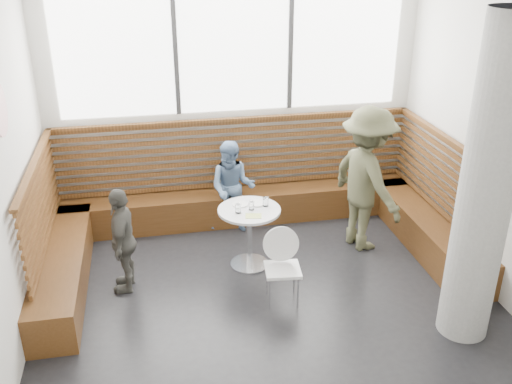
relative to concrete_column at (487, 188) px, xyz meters
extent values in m
cube|color=silver|center=(-1.85, 0.60, 0.00)|extent=(5.00, 5.00, 3.20)
cube|color=black|center=(-1.85, 0.60, -1.60)|extent=(5.00, 5.00, 0.01)
cube|color=white|center=(-1.85, 0.60, 1.60)|extent=(5.00, 5.00, 0.01)
cube|color=white|center=(-1.85, 3.08, 0.77)|extent=(4.50, 0.02, 1.65)
cube|color=#3F3F42|center=(-2.60, 3.06, 0.77)|extent=(0.06, 0.04, 1.65)
cube|color=#3F3F42|center=(-1.10, 3.06, 0.77)|extent=(0.06, 0.04, 1.65)
cube|color=#462911|center=(-1.85, 2.85, -1.38)|extent=(5.00, 0.50, 0.45)
cube|color=#462911|center=(-4.10, 1.85, -1.38)|extent=(0.50, 2.50, 0.45)
cube|color=#462911|center=(0.40, 1.85, -1.38)|extent=(0.50, 2.50, 0.45)
cube|color=#4B2C12|center=(-1.85, 3.02, -0.65)|extent=(4.88, 0.08, 0.98)
cube|color=#4B2C12|center=(-4.27, 1.85, -0.65)|extent=(0.08, 2.38, 0.98)
cube|color=#4B2C12|center=(0.57, 1.85, -0.65)|extent=(0.08, 2.38, 0.98)
cylinder|color=gray|center=(0.00, 0.00, 0.00)|extent=(0.50, 0.50, 3.20)
cylinder|color=silver|center=(-1.92, 1.64, -1.59)|extent=(0.47, 0.47, 0.03)
cylinder|color=silver|center=(-1.92, 1.64, -1.22)|extent=(0.07, 0.07, 0.74)
cylinder|color=#B7B7BA|center=(-1.92, 1.64, -0.85)|extent=(0.75, 0.75, 0.03)
cube|color=white|center=(-1.71, 0.83, -1.19)|extent=(0.38, 0.36, 0.04)
cylinder|color=white|center=(-1.71, 0.99, -0.97)|extent=(0.40, 0.09, 0.40)
cylinder|color=silver|center=(-1.86, 0.69, -1.41)|extent=(0.02, 0.02, 0.39)
cylinder|color=silver|center=(-1.55, 0.69, -1.41)|extent=(0.02, 0.02, 0.39)
cylinder|color=silver|center=(-1.86, 0.96, -1.41)|extent=(0.02, 0.02, 0.39)
cylinder|color=silver|center=(-1.55, 0.96, -1.41)|extent=(0.02, 0.02, 0.39)
imported|color=#4F5035|center=(-0.39, 1.85, -0.67)|extent=(1.00, 1.35, 1.86)
imported|color=#5F7EA5|center=(-1.98, 2.58, -0.96)|extent=(0.73, 0.64, 1.28)
imported|color=#4E4D47|center=(-3.39, 1.44, -0.98)|extent=(0.39, 0.76, 1.24)
cylinder|color=white|center=(-2.01, 1.77, -0.83)|extent=(0.19, 0.19, 0.01)
cylinder|color=white|center=(-1.81, 1.76, -0.83)|extent=(0.20, 0.20, 0.01)
cylinder|color=white|center=(-2.07, 1.57, -0.78)|extent=(0.07, 0.07, 0.11)
cylinder|color=white|center=(-1.90, 1.62, -0.78)|extent=(0.06, 0.06, 0.10)
cylinder|color=white|center=(-1.72, 1.69, -0.78)|extent=(0.07, 0.07, 0.11)
cube|color=#A5C64C|center=(-1.91, 1.45, -0.83)|extent=(0.21, 0.16, 0.00)
camera|label=1|loc=(-3.01, -4.28, 2.15)|focal=40.00mm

